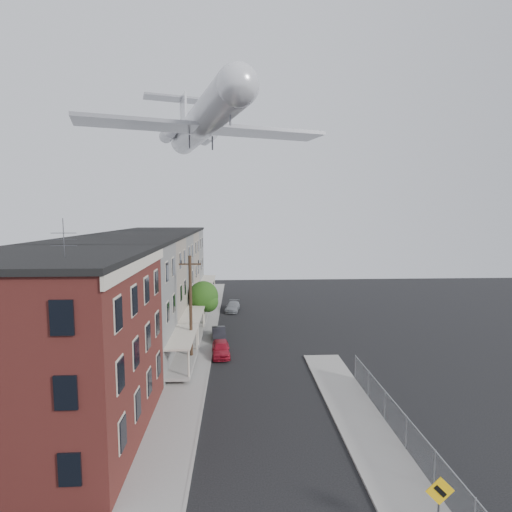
{
  "coord_description": "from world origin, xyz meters",
  "views": [
    {
      "loc": [
        -1.8,
        -14.31,
        12.34
      ],
      "look_at": [
        -0.63,
        9.82,
        9.8
      ],
      "focal_mm": 28.0,
      "sensor_mm": 36.0,
      "label": 1
    }
  ],
  "objects": [
    {
      "name": "row_house_e",
      "position": [
        -11.96,
        44.5,
        5.13
      ],
      "size": [
        11.98,
        7.0,
        10.3
      ],
      "color": "slate",
      "rests_on": "ground"
    },
    {
      "name": "chainlink_fence",
      "position": [
        7.0,
        5.0,
        1.0
      ],
      "size": [
        0.06,
        18.06,
        1.9
      ],
      "color": "gray",
      "rests_on": "ground"
    },
    {
      "name": "airplane",
      "position": [
        -5.14,
        25.6,
        21.18
      ],
      "size": [
        22.92,
        26.22,
        7.58
      ],
      "color": "silver",
      "rests_on": "ground"
    },
    {
      "name": "corner_building",
      "position": [
        -12.0,
        7.0,
        5.16
      ],
      "size": [
        10.31,
        12.3,
        12.15
      ],
      "color": "#3D1413",
      "rests_on": "ground"
    },
    {
      "name": "curb_left",
      "position": [
        -4.05,
        24.0,
        0.07
      ],
      "size": [
        0.15,
        62.0,
        0.14
      ],
      "primitive_type": "cube",
      "color": "gray",
      "rests_on": "ground"
    },
    {
      "name": "car_far",
      "position": [
        -2.34,
        35.71,
        0.58
      ],
      "size": [
        2.08,
        4.14,
        1.15
      ],
      "primitive_type": "imported",
      "rotation": [
        0.0,
        0.0,
        -0.12
      ],
      "color": "gray",
      "rests_on": "ground"
    },
    {
      "name": "street_tree",
      "position": [
        -5.27,
        27.92,
        3.45
      ],
      "size": [
        3.22,
        3.2,
        5.2
      ],
      "color": "black",
      "rests_on": "ground"
    },
    {
      "name": "row_house_b",
      "position": [
        -11.96,
        23.5,
        5.13
      ],
      "size": [
        11.98,
        7.0,
        10.3
      ],
      "color": "#756A5C",
      "rests_on": "ground"
    },
    {
      "name": "row_house_d",
      "position": [
        -11.96,
        37.5,
        5.13
      ],
      "size": [
        11.98,
        7.0,
        10.3
      ],
      "color": "#756A5C",
      "rests_on": "ground"
    },
    {
      "name": "row_house_a",
      "position": [
        -11.96,
        16.5,
        5.13
      ],
      "size": [
        11.98,
        7.0,
        10.3
      ],
      "color": "slate",
      "rests_on": "ground"
    },
    {
      "name": "utility_pole",
      "position": [
        -5.6,
        18.0,
        4.67
      ],
      "size": [
        1.8,
        0.26,
        9.0
      ],
      "color": "black",
      "rests_on": "ground"
    },
    {
      "name": "row_house_c",
      "position": [
        -11.96,
        30.5,
        5.13
      ],
      "size": [
        11.98,
        7.0,
        10.3
      ],
      "color": "slate",
      "rests_on": "ground"
    },
    {
      "name": "sidewalk_right",
      "position": [
        5.5,
        6.0,
        0.06
      ],
      "size": [
        3.0,
        26.0,
        0.12
      ],
      "primitive_type": "cube",
      "color": "gray",
      "rests_on": "ground"
    },
    {
      "name": "curb_right",
      "position": [
        4.05,
        6.0,
        0.07
      ],
      "size": [
        0.15,
        26.0,
        0.14
      ],
      "primitive_type": "cube",
      "color": "gray",
      "rests_on": "ground"
    },
    {
      "name": "car_mid",
      "position": [
        -3.6,
        24.06,
        0.61
      ],
      "size": [
        1.62,
        3.79,
        1.21
      ],
      "primitive_type": "imported",
      "rotation": [
        0.0,
        0.0,
        0.09
      ],
      "color": "black",
      "rests_on": "ground"
    },
    {
      "name": "warning_sign",
      "position": [
        5.6,
        -1.03,
        1.88
      ],
      "size": [
        1.1,
        0.11,
        2.8
      ],
      "color": "#515156",
      "rests_on": "ground"
    },
    {
      "name": "sidewalk_left",
      "position": [
        -5.5,
        24.0,
        0.06
      ],
      "size": [
        3.0,
        62.0,
        0.12
      ],
      "primitive_type": "cube",
      "color": "gray",
      "rests_on": "ground"
    },
    {
      "name": "car_near",
      "position": [
        -3.22,
        19.56,
        0.65
      ],
      "size": [
        1.81,
        3.91,
        1.3
      ],
      "primitive_type": "imported",
      "rotation": [
        0.0,
        0.0,
        0.07
      ],
      "color": "#A51527",
      "rests_on": "ground"
    }
  ]
}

